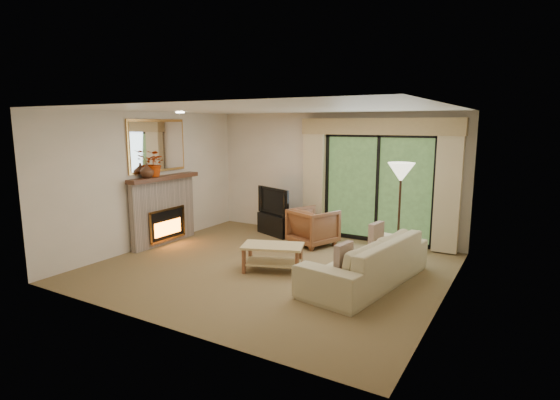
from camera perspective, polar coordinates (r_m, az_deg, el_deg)
The scene contains 22 objects.
floor at distance 7.40m, azimuth -1.19°, elevation -8.77°, with size 5.50×5.50×0.00m, color brown.
ceiling at distance 7.02m, azimuth -1.27°, elevation 11.79°, with size 5.50×5.50×0.00m, color silver.
wall_back at distance 9.30m, azimuth 6.89°, elevation 3.23°, with size 5.00×5.00×0.00m, color beige.
wall_front at distance 5.17m, azimuth -15.93°, elevation -2.43°, with size 5.00×5.00×0.00m, color beige.
wall_left at distance 8.84m, azimuth -16.61°, elevation 2.54°, with size 5.00×5.00×0.00m, color beige.
wall_right at distance 6.13m, azimuth 21.21°, elevation -0.82°, with size 5.00×5.00×0.00m, color beige.
fireplace at distance 8.98m, azimuth -14.96°, elevation -1.24°, with size 0.24×1.70×1.37m, color gray, non-canonical shape.
mirror at distance 8.90m, azimuth -15.71°, elevation 6.84°, with size 0.07×1.45×1.02m, color #C38A44, non-canonical shape.
sliding_door at distance 8.93m, azimuth 12.63°, elevation 1.49°, with size 2.26×0.10×2.16m, color black, non-canonical shape.
curtain_left at distance 9.31m, azimuth 4.51°, elevation 2.66°, with size 0.45×0.18×2.35m, color tan.
curtain_right at distance 8.50m, azimuth 21.11°, elevation 1.33°, with size 0.45×0.18×2.35m, color tan.
cornice at distance 8.75m, azimuth 12.75°, elevation 9.34°, with size 3.20×0.24×0.32m, color #A28759.
media_console at distance 9.47m, azimuth -0.41°, elevation -3.18°, with size 0.90×0.41×0.45m, color black.
tv at distance 9.36m, azimuth -0.41°, elevation -0.10°, with size 1.01×0.13×0.58m, color black.
armchair at distance 8.66m, azimuth 4.36°, elevation -3.49°, with size 0.78×0.81×0.73m, color brown.
sofa at distance 6.74m, azimuth 11.18°, elevation -7.67°, with size 2.43×0.95×0.71m, color tan.
pillow_near at distance 6.07m, azimuth 8.30°, elevation -7.27°, with size 0.10×0.36×0.36m, color brown.
pillow_far at distance 7.34m, azimuth 12.46°, elevation -4.35°, with size 0.10×0.38×0.38m, color brown.
coffee_table at distance 7.16m, azimuth -0.95°, elevation -7.56°, with size 0.97×0.54×0.44m, color tan, non-canonical shape.
floor_lamp at distance 7.86m, azimuth 15.30°, elevation -1.53°, with size 0.46×0.46×1.72m, color #F4ECC9, non-canonical shape.
vase at distance 8.58m, azimuth -17.01°, elevation 3.70°, with size 0.26×0.26×0.27m, color #472818.
branches at distance 8.70m, azimuth -16.08°, elevation 4.61°, with size 0.46×0.40×0.51m, color #B33809.
Camera 1 is at (3.68, -5.97, 2.37)m, focal length 28.00 mm.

